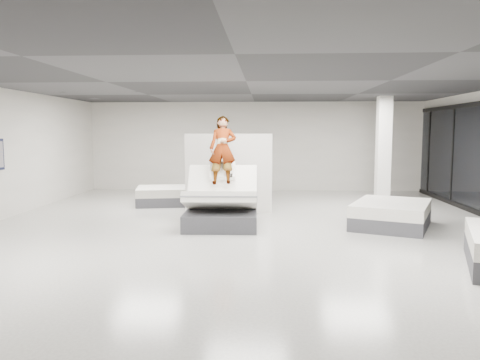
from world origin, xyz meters
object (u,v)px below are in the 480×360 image
Objects in this scene: hero_bed at (222,207)px; flat_bed_right_far at (391,214)px; divider_panel at (228,173)px; flat_bed_left_far at (169,196)px; person at (223,165)px; remote at (231,175)px; column at (383,149)px.

flat_bed_right_far is at bearing 1.06° from hero_bed.
divider_panel is 2.40m from flat_bed_left_far.
divider_panel reaches higher than person.
person is 12.34× the size of remote.
hero_bed is 0.68× the size of column.
person is 1.39m from divider_panel.
flat_bed_left_far is (-1.83, 2.65, -1.11)m from person.
hero_bed is at bearing -178.94° from flat_bed_right_far.
divider_panel is 1.09× the size of flat_bed_left_far.
hero_bed is 0.87× the size of flat_bed_right_far.
flat_bed_right_far is 4.19m from column.
person is 0.70× the size of flat_bed_right_far.
remote is 0.04× the size of column.
remote is 0.07× the size of flat_bed_left_far.
column is (6.42, 0.98, 1.34)m from flat_bed_left_far.
remote reaches higher than flat_bed_left_far.
person reaches higher than remote.
remote is at bearing -137.61° from column.
person is at bearing 122.15° from remote.
flat_bed_left_far is (-1.84, 3.00, -0.18)m from hero_bed.
person reaches higher than hero_bed.
person is at bearing -141.62° from column.
flat_bed_left_far is (-5.68, 2.93, -0.02)m from flat_bed_right_far.
hero_bed is 3.52m from flat_bed_left_far.
divider_panel is at bearing -34.99° from flat_bed_left_far.
column reaches higher than person.
remote is at bearing -178.87° from flat_bed_right_far.
divider_panel is (0.02, 1.70, 0.61)m from hero_bed.
divider_panel is at bearing 89.45° from hero_bed.
flat_bed_left_far is 6.63m from column.
hero_bed reaches higher than flat_bed_left_far.
remote is (0.22, -0.00, 0.72)m from hero_bed.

